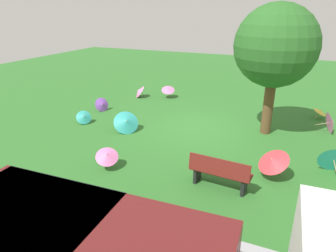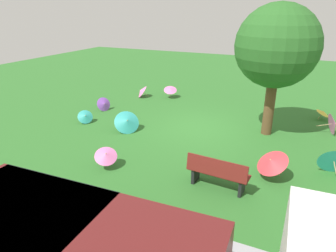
# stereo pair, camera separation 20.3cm
# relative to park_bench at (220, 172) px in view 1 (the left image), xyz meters

# --- Properties ---
(ground) EXTENTS (40.00, 40.00, 0.00)m
(ground) POSITION_rel_park_bench_xyz_m (1.59, -3.90, -0.47)
(ground) COLOR #2D6B28
(park_bench) EXTENTS (1.63, 0.60, 0.90)m
(park_bench) POSITION_rel_park_bench_xyz_m (0.00, 0.00, 0.00)
(park_bench) COLOR maroon
(park_bench) RESTS_ON ground
(shade_tree) EXTENTS (2.86, 2.86, 4.64)m
(shade_tree) POSITION_rel_park_bench_xyz_m (-0.64, -4.40, 2.72)
(shade_tree) COLOR brown
(shade_tree) RESTS_ON ground
(parasol_yellow_0) EXTENTS (0.56, 0.58, 0.49)m
(parasol_yellow_0) POSITION_rel_park_bench_xyz_m (-2.58, -6.93, -0.14)
(parasol_yellow_0) COLOR tan
(parasol_yellow_0) RESTS_ON ground
(parasol_teal_0) EXTENTS (1.22, 1.21, 0.84)m
(parasol_teal_0) POSITION_rel_park_bench_xyz_m (4.19, -2.36, -0.05)
(parasol_teal_0) COLOR tan
(parasol_teal_0) RESTS_ON ground
(parasol_teal_1) EXTENTS (0.78, 0.78, 0.57)m
(parasol_teal_1) POSITION_rel_park_bench_xyz_m (6.23, -2.43, -0.17)
(parasol_teal_1) COLOR tan
(parasol_teal_1) RESTS_ON ground
(parasol_pink_0) EXTENTS (0.82, 0.85, 0.81)m
(parasol_pink_0) POSITION_rel_park_bench_xyz_m (-2.90, -5.39, -0.06)
(parasol_pink_0) COLOR tan
(parasol_pink_0) RESTS_ON ground
(parasol_pink_1) EXTENTS (0.91, 0.91, 0.67)m
(parasol_pink_1) POSITION_rel_park_bench_xyz_m (3.24, 0.32, -0.02)
(parasol_pink_1) COLOR tan
(parasol_pink_1) RESTS_ON ground
(parasol_pink_2) EXTENTS (0.83, 0.88, 0.65)m
(parasol_pink_2) POSITION_rel_park_bench_xyz_m (6.07, -6.78, -0.14)
(parasol_pink_2) COLOR tan
(parasol_pink_2) RESTS_ON ground
(parasol_purple_0) EXTENTS (0.70, 0.73, 0.64)m
(parasol_purple_0) POSITION_rel_park_bench_xyz_m (6.49, -4.08, -0.15)
(parasol_purple_0) COLOR tan
(parasol_purple_0) RESTS_ON ground
(parasol_red_1) EXTENTS (1.18, 1.18, 0.87)m
(parasol_red_1) POSITION_rel_park_bench_xyz_m (-1.19, -1.06, 0.08)
(parasol_red_1) COLOR tan
(parasol_red_1) RESTS_ON ground
(parasol_teal_2) EXTENTS (0.94, 0.80, 0.87)m
(parasol_teal_2) POSITION_rel_park_bench_xyz_m (-2.76, -2.14, -0.03)
(parasol_teal_2) COLOR tan
(parasol_teal_2) RESTS_ON ground
(parasol_pink_3) EXTENTS (0.89, 0.88, 0.65)m
(parasol_pink_3) POSITION_rel_park_bench_xyz_m (4.61, -7.26, -0.00)
(parasol_pink_3) COLOR tan
(parasol_pink_3) RESTS_ON ground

